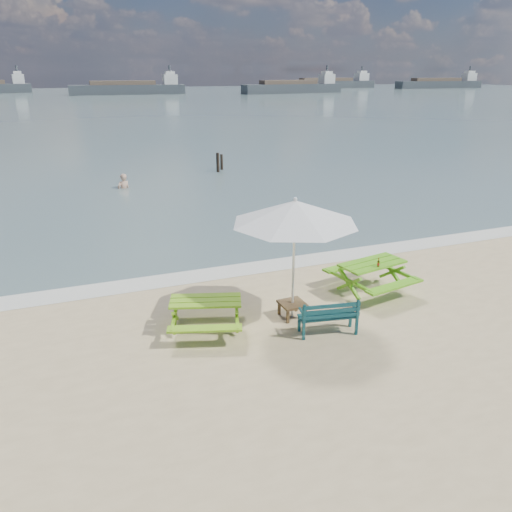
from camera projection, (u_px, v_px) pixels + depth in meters
name	position (u px, v px, depth m)	size (l,w,h in m)	color
sea	(86.00, 103.00, 84.59)	(300.00, 300.00, 0.00)	slate
foam_strip	(255.00, 268.00, 14.29)	(22.00, 0.90, 0.01)	silver
picnic_table_left	(206.00, 315.00, 10.77)	(1.95, 2.07, 0.72)	#73AD1A
picnic_table_right	(371.00, 278.00, 12.62)	(2.00, 2.15, 0.81)	#57A819
park_bench	(328.00, 323.00, 10.68)	(1.31, 0.64, 0.77)	#103E44
side_table	(292.00, 309.00, 11.40)	(0.58, 0.58, 0.36)	brown
patio_umbrella	(295.00, 212.00, 10.59)	(2.89, 2.89, 2.74)	silver
beer_bottle	(378.00, 264.00, 12.18)	(0.06, 0.06, 0.23)	#8C5914
swimmer	(124.00, 192.00, 23.97)	(0.76, 0.63, 1.77)	tan
mooring_pilings	(219.00, 164.00, 27.78)	(0.56, 0.76, 1.26)	black
cargo_ships	(268.00, 86.00, 132.64)	(150.71, 33.70, 4.40)	#393F43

